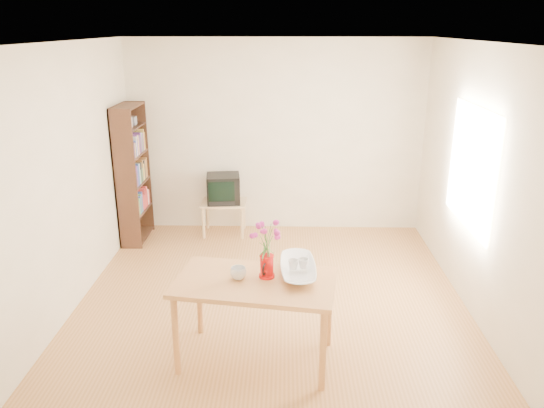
{
  "coord_description": "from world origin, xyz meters",
  "views": [
    {
      "loc": [
        0.13,
        -4.85,
        2.75
      ],
      "look_at": [
        0.0,
        0.3,
        1.0
      ],
      "focal_mm": 35.0,
      "sensor_mm": 36.0,
      "label": 1
    }
  ],
  "objects_px": {
    "pitcher": "(267,267)",
    "mug": "(238,273)",
    "table": "(255,290)",
    "television": "(223,188)",
    "bowl": "(298,250)"
  },
  "relations": [
    {
      "from": "pitcher",
      "to": "mug",
      "type": "relative_size",
      "value": 1.58
    },
    {
      "from": "bowl",
      "to": "pitcher",
      "type": "bearing_deg",
      "value": -161.75
    },
    {
      "from": "pitcher",
      "to": "table",
      "type": "bearing_deg",
      "value": -131.03
    },
    {
      "from": "television",
      "to": "table",
      "type": "bearing_deg",
      "value": -85.57
    },
    {
      "from": "television",
      "to": "bowl",
      "type": "bearing_deg",
      "value": -78.11
    },
    {
      "from": "mug",
      "to": "bowl",
      "type": "height_order",
      "value": "bowl"
    },
    {
      "from": "table",
      "to": "mug",
      "type": "xyz_separation_m",
      "value": [
        -0.14,
        0.02,
        0.14
      ]
    },
    {
      "from": "pitcher",
      "to": "television",
      "type": "distance_m",
      "value": 2.93
    },
    {
      "from": "mug",
      "to": "television",
      "type": "relative_size",
      "value": 0.27
    },
    {
      "from": "table",
      "to": "bowl",
      "type": "relative_size",
      "value": 3.14
    },
    {
      "from": "bowl",
      "to": "television",
      "type": "bearing_deg",
      "value": 108.99
    },
    {
      "from": "pitcher",
      "to": "bowl",
      "type": "distance_m",
      "value": 0.3
    },
    {
      "from": "pitcher",
      "to": "mug",
      "type": "distance_m",
      "value": 0.24
    },
    {
      "from": "table",
      "to": "mug",
      "type": "bearing_deg",
      "value": 179.08
    },
    {
      "from": "table",
      "to": "television",
      "type": "relative_size",
      "value": 2.94
    }
  ]
}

